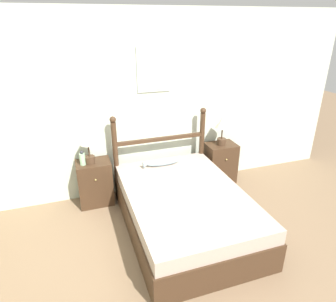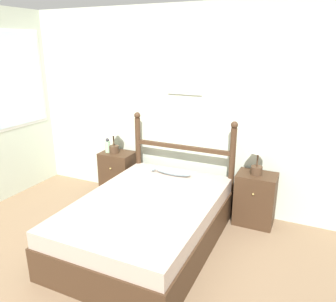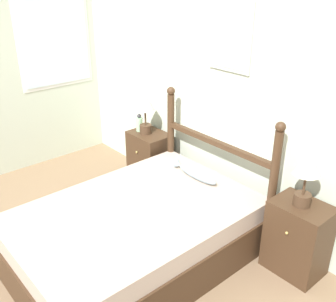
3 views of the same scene
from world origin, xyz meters
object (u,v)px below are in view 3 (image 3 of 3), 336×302
bed (136,235)px  table_lamp_left (145,107)px  nightstand_right (297,238)px  fish_pillow (195,173)px  bottle (139,123)px  table_lamp_right (307,171)px  nightstand_left (150,159)px

bed → table_lamp_left: table_lamp_left is taller
nightstand_right → fish_pillow: (-1.02, -0.17, 0.25)m
table_lamp_left → bottle: bearing=-170.1°
table_lamp_left → bed: bearing=-42.0°
table_lamp_right → fish_pillow: (-1.00, -0.17, -0.37)m
bottle → nightstand_right: bearing=1.0°
nightstand_left → fish_pillow: 0.96m
nightstand_right → table_lamp_right: bearing=-145.7°
table_lamp_right → table_lamp_left: bearing=-179.6°
nightstand_left → fish_pillow: (0.92, -0.17, 0.25)m
table_lamp_right → fish_pillow: table_lamp_right is taller
table_lamp_left → fish_pillow: size_ratio=0.85×
nightstand_right → bottle: 2.10m
table_lamp_left → fish_pillow: 1.03m
bed → bottle: (-1.09, 0.88, 0.47)m
bed → nightstand_left: size_ratio=3.17×
bottle → fish_pillow: bottle is taller
nightstand_right → fish_pillow: size_ratio=1.20×
table_lamp_left → bottle: size_ratio=2.22×
bottle → table_lamp_right: bearing=0.8°
bottle → fish_pillow: (1.04, -0.14, -0.16)m
table_lamp_right → bottle: size_ratio=2.22×
table_lamp_right → nightstand_right: bearing=34.3°
table_lamp_left → fish_pillow: (0.95, -0.15, -0.37)m
nightstand_right → bottle: size_ratio=3.13×
bed → nightstand_right: (0.97, 0.92, 0.06)m
bed → nightstand_left: (-0.97, 0.92, 0.06)m
table_lamp_right → bottle: (-2.05, -0.03, -0.21)m
table_lamp_left → nightstand_right: bearing=0.6°
table_lamp_left → table_lamp_right: same height
fish_pillow → table_lamp_left: bearing=170.9°
table_lamp_right → bottle: table_lamp_right is taller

